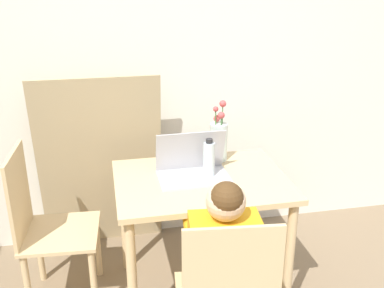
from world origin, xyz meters
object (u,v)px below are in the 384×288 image
Objects in this scene: chair_spare at (47,227)px; water_bottle at (209,160)px; person_seated at (222,255)px; flower_vase at (219,140)px; laptop at (192,166)px.

water_bottle reaches higher than chair_spare.
chair_spare is 0.91× the size of person_seated.
water_bottle is at bearing -116.25° from flower_vase.
water_bottle is (0.88, -0.09, 0.36)m from chair_spare.
person_seated is at bearing -97.59° from water_bottle.
person_seated is at bearing -89.82° from laptop.
water_bottle is at bearing -91.79° from chair_spare.
chair_spare is 1.07m from flower_vase.
laptop is 0.28m from flower_vase.
laptop is (0.80, -0.05, 0.31)m from chair_spare.
chair_spare is at bearing -172.15° from flower_vase.
laptop is at bearing -135.81° from flower_vase.
flower_vase reaches higher than laptop.
flower_vase reaches higher than chair_spare.
water_bottle is (-0.11, -0.23, -0.02)m from flower_vase.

